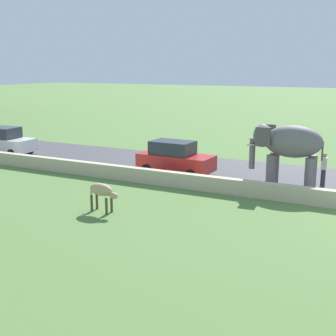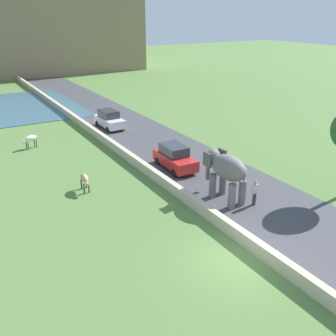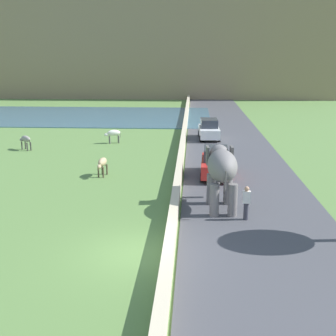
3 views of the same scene
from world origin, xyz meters
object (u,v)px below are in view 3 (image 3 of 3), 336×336
car_red (216,163)px  cow_white (113,134)px  cow_grey (25,140)px  car_white (209,129)px  elephant (222,169)px  cow_tan (102,163)px  person_beside_elephant (246,203)px

car_red → cow_white: car_red is taller
cow_white → cow_grey: same height
car_white → elephant: bearing=-90.0°
cow_tan → cow_grey: (-7.61, 7.33, 0.00)m
elephant → cow_tan: (-6.97, 5.62, -1.20)m
elephant → cow_tan: elephant is taller
elephant → car_red: size_ratio=0.86×
car_white → cow_grey: car_white is taller
car_white → cow_white: 8.45m
car_white → cow_white: size_ratio=2.86×
car_white → cow_white: bearing=-164.7°
elephant → person_beside_elephant: elephant is taller
cow_white → cow_grey: size_ratio=1.09×
car_white → cow_tan: car_white is taller
car_white → cow_grey: (-14.59, -5.30, -0.06)m
person_beside_elephant → cow_white: (-9.19, 17.54, -0.04)m
car_red → cow_grey: car_red is taller
car_white → car_red: same height
car_white → cow_tan: 14.43m
car_white → cow_grey: 15.52m
elephant → car_white: 18.28m
elephant → cow_grey: elephant is taller
person_beside_elephant → car_red: (-1.04, 7.39, 0.03)m
cow_tan → cow_grey: bearing=136.1°
car_white → car_red: 12.38m
cow_grey → cow_tan: bearing=-43.9°
car_white → cow_white: (-8.15, -2.23, -0.06)m
elephant → cow_tan: 9.04m
cow_tan → person_beside_elephant: bearing=-41.7°
elephant → cow_grey: (-14.58, 12.94, -1.20)m
person_beside_elephant → cow_grey: (-15.63, 14.47, -0.04)m
person_beside_elephant → car_red: 7.46m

